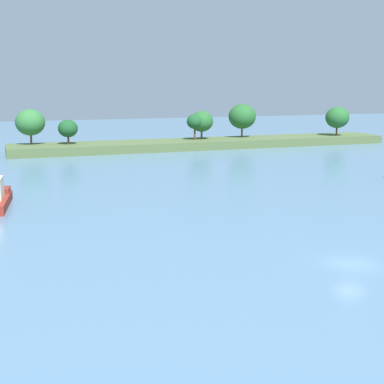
% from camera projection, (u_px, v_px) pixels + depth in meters
% --- Properties ---
extents(ground_plane, '(400.00, 400.00, 0.00)m').
position_uv_depth(ground_plane, '(351.00, 264.00, 45.99)').
color(ground_plane, slate).
extents(treeline_island, '(92.57, 11.98, 10.22)m').
position_uv_depth(treeline_island, '(204.00, 136.00, 130.34)').
color(treeline_island, '#4C6038').
rests_on(treeline_island, ground).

